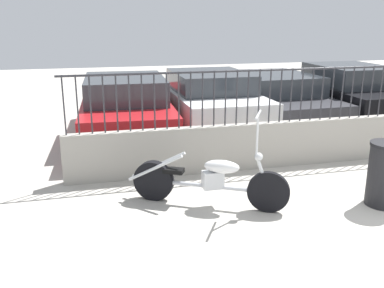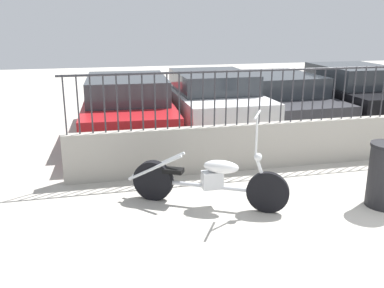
{
  "view_description": "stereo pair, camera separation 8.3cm",
  "coord_description": "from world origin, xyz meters",
  "px_view_note": "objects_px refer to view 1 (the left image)",
  "views": [
    {
      "loc": [
        -3.6,
        -3.74,
        2.49
      ],
      "look_at": [
        -2.1,
        2.19,
        0.7
      ],
      "focal_mm": 40.0,
      "sensor_mm": 36.0,
      "label": 1
    },
    {
      "loc": [
        -3.52,
        -3.76,
        2.49
      ],
      "look_at": [
        -2.1,
        2.19,
        0.7
      ],
      "focal_mm": 40.0,
      "sensor_mm": 36.0,
      "label": 2
    }
  ],
  "objects_px": {
    "car_red": "(125,107)",
    "car_dark_grey": "(270,98)",
    "motorcycle_silver": "(202,180)",
    "car_white": "(208,100)",
    "car_black": "(345,92)"
  },
  "relations": [
    {
      "from": "car_red",
      "to": "car_dark_grey",
      "type": "height_order",
      "value": "car_red"
    },
    {
      "from": "car_red",
      "to": "car_white",
      "type": "height_order",
      "value": "car_white"
    },
    {
      "from": "car_red",
      "to": "car_black",
      "type": "height_order",
      "value": "car_black"
    },
    {
      "from": "car_dark_grey",
      "to": "motorcycle_silver",
      "type": "bearing_deg",
      "value": 144.69
    },
    {
      "from": "car_white",
      "to": "car_dark_grey",
      "type": "bearing_deg",
      "value": -82.6
    },
    {
      "from": "motorcycle_silver",
      "to": "car_black",
      "type": "relative_size",
      "value": 0.46
    },
    {
      "from": "car_dark_grey",
      "to": "car_white",
      "type": "bearing_deg",
      "value": 96.04
    },
    {
      "from": "car_red",
      "to": "car_dark_grey",
      "type": "distance_m",
      "value": 3.63
    },
    {
      "from": "motorcycle_silver",
      "to": "car_red",
      "type": "distance_m",
      "value": 3.92
    },
    {
      "from": "car_red",
      "to": "car_white",
      "type": "relative_size",
      "value": 1.06
    },
    {
      "from": "motorcycle_silver",
      "to": "car_black",
      "type": "xyz_separation_m",
      "value": [
        4.94,
        4.2,
        0.34
      ]
    },
    {
      "from": "motorcycle_silver",
      "to": "car_white",
      "type": "bearing_deg",
      "value": 101.74
    },
    {
      "from": "motorcycle_silver",
      "to": "car_red",
      "type": "bearing_deg",
      "value": 128.56
    },
    {
      "from": "car_black",
      "to": "car_red",
      "type": "bearing_deg",
      "value": 94.94
    },
    {
      "from": "car_white",
      "to": "car_dark_grey",
      "type": "xyz_separation_m",
      "value": [
        1.67,
        0.21,
        -0.05
      ]
    }
  ]
}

